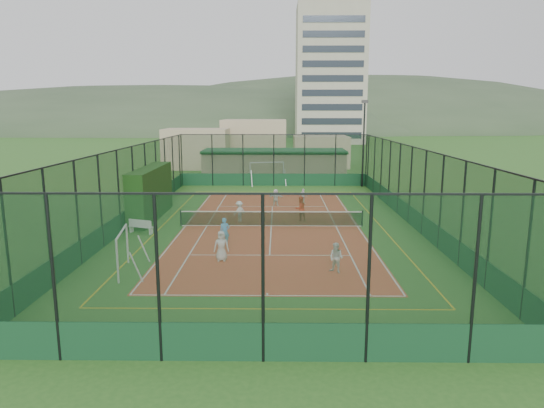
# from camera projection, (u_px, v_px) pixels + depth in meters

# --- Properties ---
(ground) EXTENTS (300.00, 300.00, 0.00)m
(ground) POSITION_uv_depth(u_px,v_px,m) (271.00, 226.00, 30.94)
(ground) COLOR #2E6322
(ground) RESTS_ON ground
(court_slab) EXTENTS (11.17, 23.97, 0.01)m
(court_slab) POSITION_uv_depth(u_px,v_px,m) (271.00, 226.00, 30.94)
(court_slab) COLOR #B64228
(court_slab) RESTS_ON ground
(tennis_net) EXTENTS (11.67, 0.12, 1.06)m
(tennis_net) POSITION_uv_depth(u_px,v_px,m) (271.00, 218.00, 30.84)
(tennis_net) COLOR black
(tennis_net) RESTS_ON ground
(perimeter_fence) EXTENTS (18.12, 34.12, 5.00)m
(perimeter_fence) POSITION_uv_depth(u_px,v_px,m) (271.00, 187.00, 30.46)
(perimeter_fence) COLOR black
(perimeter_fence) RESTS_ON ground
(floodlight_ne) EXTENTS (0.60, 0.26, 8.25)m
(floodlight_ne) POSITION_uv_depth(u_px,v_px,m) (363.00, 144.00, 46.35)
(floodlight_ne) COLOR black
(floodlight_ne) RESTS_ON ground
(clubhouse) EXTENTS (15.20, 7.20, 3.15)m
(clubhouse) POSITION_uv_depth(u_px,v_px,m) (274.00, 164.00, 52.24)
(clubhouse) COLOR tan
(clubhouse) RESTS_ON ground
(apartment_tower) EXTENTS (15.00, 12.00, 30.00)m
(apartment_tower) POSITION_uv_depth(u_px,v_px,m) (330.00, 76.00, 108.46)
(apartment_tower) COLOR beige
(apartment_tower) RESTS_ON ground
(distant_hills) EXTENTS (200.00, 60.00, 24.00)m
(distant_hills) POSITION_uv_depth(u_px,v_px,m) (277.00, 131.00, 178.22)
(distant_hills) COLOR #384C33
(distant_hills) RESTS_ON ground
(hedge_left) EXTENTS (1.18, 7.90, 3.46)m
(hedge_left) POSITION_uv_depth(u_px,v_px,m) (151.00, 193.00, 33.14)
(hedge_left) COLOR black
(hedge_left) RESTS_ON ground
(white_bench) EXTENTS (1.64, 0.95, 0.89)m
(white_bench) POSITION_uv_depth(u_px,v_px,m) (141.00, 226.00, 29.04)
(white_bench) COLOR white
(white_bench) RESTS_ON ground
(futsal_goal_near) EXTENTS (3.05, 1.31, 1.91)m
(futsal_goal_near) POSITION_uv_depth(u_px,v_px,m) (123.00, 252.00, 21.91)
(futsal_goal_near) COLOR white
(futsal_goal_near) RESTS_ON ground
(futsal_goal_far) EXTENTS (3.60, 1.73, 2.24)m
(futsal_goal_far) POSITION_uv_depth(u_px,v_px,m) (267.00, 174.00, 47.98)
(futsal_goal_far) COLOR white
(futsal_goal_far) RESTS_ON ground
(child_near_left) EXTENTS (0.76, 0.52, 1.49)m
(child_near_left) POSITION_uv_depth(u_px,v_px,m) (221.00, 246.00, 23.63)
(child_near_left) COLOR white
(child_near_left) RESTS_ON court_slab
(child_near_mid) EXTENTS (0.58, 0.42, 1.49)m
(child_near_mid) POSITION_uv_depth(u_px,v_px,m) (225.00, 231.00, 26.48)
(child_near_mid) COLOR #51A2E5
(child_near_mid) RESTS_ON court_slab
(child_near_right) EXTENTS (0.86, 0.82, 1.39)m
(child_near_right) POSITION_uv_depth(u_px,v_px,m) (336.00, 258.00, 21.89)
(child_near_right) COLOR white
(child_near_right) RESTS_ON court_slab
(child_far_left) EXTENTS (1.00, 0.99, 1.38)m
(child_far_left) POSITION_uv_depth(u_px,v_px,m) (239.00, 211.00, 32.01)
(child_far_left) COLOR white
(child_far_left) RESTS_ON court_slab
(child_far_right) EXTENTS (0.77, 0.63, 1.23)m
(child_far_right) POSITION_uv_depth(u_px,v_px,m) (303.00, 196.00, 38.07)
(child_far_right) COLOR silver
(child_far_right) RESTS_ON court_slab
(child_far_back) EXTENTS (1.23, 0.53, 1.28)m
(child_far_back) POSITION_uv_depth(u_px,v_px,m) (276.00, 197.00, 37.53)
(child_far_back) COLOR silver
(child_far_back) RESTS_ON court_slab
(coach) EXTENTS (1.00, 0.94, 1.65)m
(coach) POSITION_uv_depth(u_px,v_px,m) (300.00, 209.00, 32.24)
(coach) COLOR red
(coach) RESTS_ON court_slab
(tennis_balls) EXTENTS (3.44, 1.23, 0.07)m
(tennis_balls) POSITION_uv_depth(u_px,v_px,m) (266.00, 221.00, 32.16)
(tennis_balls) COLOR #CCE033
(tennis_balls) RESTS_ON court_slab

